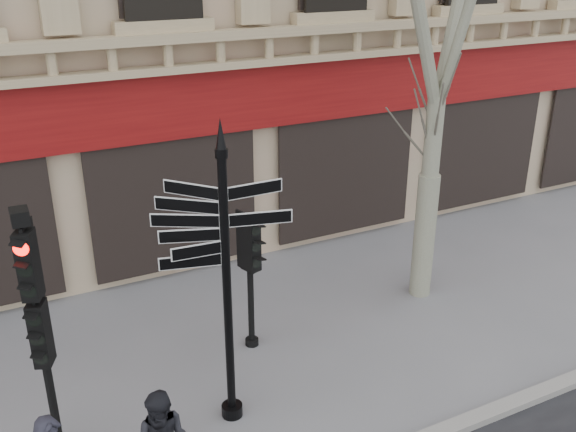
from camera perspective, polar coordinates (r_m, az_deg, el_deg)
name	(u,v)px	position (r m, az deg, el deg)	size (l,w,h in m)	color
ground	(285,414)	(9.88, -0.30, -17.23)	(80.00, 80.00, 0.00)	#5E5E63
fingerpost	(225,229)	(8.31, -5.67, -1.13)	(2.48, 2.48, 4.47)	black
traffic_signal_main	(36,307)	(8.59, -21.51, -7.55)	(0.47, 0.41, 3.56)	black
traffic_signal_secondary	(250,258)	(10.49, -3.42, -3.75)	(0.47, 0.39, 2.40)	black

